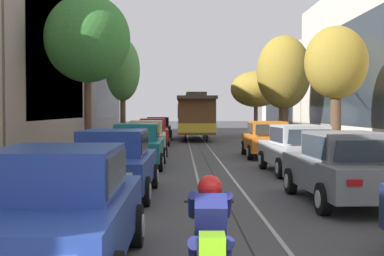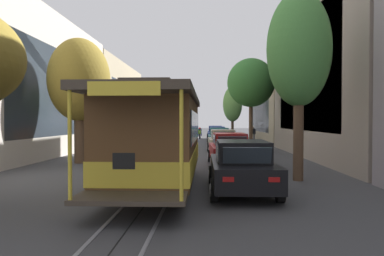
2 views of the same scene
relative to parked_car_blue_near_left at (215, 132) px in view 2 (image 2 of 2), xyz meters
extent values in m
plane|color=#424244|center=(2.59, 17.66, -0.80)|extent=(160.00, 160.00, 0.00)
cube|color=gray|center=(2.06, 20.96, -0.79)|extent=(0.08, 60.96, 0.01)
cube|color=gray|center=(3.12, 20.96, -0.79)|extent=(0.08, 60.96, 0.01)
cube|color=black|center=(2.59, 20.96, -0.80)|extent=(0.03, 60.96, 0.01)
cube|color=tan|center=(-6.79, 3.30, 2.63)|extent=(4.29, 17.35, 6.86)
cube|color=#2D3842|center=(-4.67, 3.30, 2.29)|extent=(0.04, 12.36, 4.12)
cube|color=gray|center=(-7.14, 20.96, 4.58)|extent=(4.98, 17.35, 10.76)
cube|color=#2D3842|center=(-4.67, 20.96, 4.04)|extent=(0.04, 12.36, 6.45)
cube|color=tan|center=(12.59, 3.30, 3.39)|extent=(5.52, 17.35, 8.39)
cube|color=#2D3842|center=(9.85, 3.30, 2.98)|extent=(0.04, 12.36, 5.03)
cube|color=beige|center=(12.68, 20.96, 3.50)|extent=(5.71, 17.35, 8.61)
cube|color=#2D3842|center=(9.85, 20.96, 3.07)|extent=(0.04, 12.36, 5.16)
cube|color=#233D93|center=(0.00, -0.04, -0.15)|extent=(1.82, 4.31, 0.66)
cube|color=#233D93|center=(0.00, 0.11, 0.48)|extent=(1.48, 2.07, 0.60)
cube|color=#2D3842|center=(0.00, -0.73, 0.46)|extent=(1.33, 0.23, 0.47)
cube|color=#2D3842|center=(0.00, 1.29, 0.46)|extent=(1.30, 0.20, 0.45)
cube|color=#2D3842|center=(0.75, 0.11, 0.48)|extent=(0.04, 1.81, 0.47)
cube|color=#2D3842|center=(-0.75, 0.11, 0.48)|extent=(0.04, 1.81, 0.47)
cube|color=white|center=(0.55, -2.20, -0.05)|extent=(0.28, 0.04, 0.14)
cube|color=#B21414|center=(0.57, 2.12, -0.05)|extent=(0.28, 0.04, 0.12)
cube|color=white|center=(-0.57, -2.20, -0.05)|extent=(0.28, 0.04, 0.14)
cube|color=#B21414|center=(-0.55, 2.12, -0.05)|extent=(0.28, 0.04, 0.12)
cylinder|color=black|center=(0.87, -1.38, -0.48)|extent=(0.20, 0.64, 0.64)
cylinder|color=silver|center=(0.98, -1.38, -0.48)|extent=(0.02, 0.35, 0.35)
cylinder|color=black|center=(-0.89, -1.37, -0.48)|extent=(0.20, 0.64, 0.64)
cylinder|color=silver|center=(-1.00, -1.37, -0.48)|extent=(0.02, 0.35, 0.35)
cylinder|color=black|center=(0.88, 1.29, -0.48)|extent=(0.20, 0.64, 0.64)
cylinder|color=silver|center=(0.99, 1.29, -0.48)|extent=(0.02, 0.35, 0.35)
cylinder|color=black|center=(-0.88, 1.30, -0.48)|extent=(0.20, 0.64, 0.64)
cylinder|color=silver|center=(-0.99, 1.30, -0.48)|extent=(0.02, 0.35, 0.35)
cube|color=#233D93|center=(-0.06, 6.03, -0.15)|extent=(1.87, 4.33, 0.66)
cube|color=#233D93|center=(-0.06, 6.18, 0.48)|extent=(1.51, 2.09, 0.60)
cube|color=#2D3842|center=(-0.07, 5.34, 0.46)|extent=(1.34, 0.24, 0.47)
cube|color=#2D3842|center=(-0.04, 7.36, 0.46)|extent=(1.30, 0.22, 0.45)
cube|color=#2D3842|center=(0.69, 6.17, 0.48)|extent=(0.06, 1.81, 0.47)
cube|color=#2D3842|center=(-0.81, 6.19, 0.48)|extent=(0.06, 1.81, 0.47)
cube|color=white|center=(0.46, 3.86, -0.05)|extent=(0.28, 0.04, 0.14)
cube|color=#B21414|center=(0.54, 8.18, -0.05)|extent=(0.28, 0.04, 0.12)
cube|color=white|center=(-0.66, 3.88, -0.05)|extent=(0.28, 0.04, 0.14)
cube|color=#B21414|center=(-0.58, 8.20, -0.05)|extent=(0.28, 0.04, 0.12)
cylinder|color=black|center=(0.80, 4.68, -0.48)|extent=(0.21, 0.64, 0.64)
cylinder|color=silver|center=(0.91, 4.68, -0.48)|extent=(0.03, 0.35, 0.35)
cylinder|color=black|center=(-0.96, 4.71, -0.48)|extent=(0.21, 0.64, 0.64)
cylinder|color=silver|center=(-1.07, 4.72, -0.48)|extent=(0.03, 0.35, 0.35)
cylinder|color=black|center=(0.84, 7.35, -0.48)|extent=(0.21, 0.64, 0.64)
cylinder|color=silver|center=(0.95, 7.35, -0.48)|extent=(0.03, 0.35, 0.35)
cylinder|color=black|center=(-0.92, 7.38, -0.48)|extent=(0.21, 0.64, 0.64)
cylinder|color=silver|center=(-1.03, 7.38, -0.48)|extent=(0.03, 0.35, 0.35)
cube|color=#196B70|center=(-0.02, 12.47, -0.15)|extent=(1.83, 4.31, 0.66)
cube|color=#196B70|center=(-0.02, 12.62, 0.48)|extent=(1.49, 2.07, 0.60)
cube|color=#2D3842|center=(-0.02, 11.79, 0.46)|extent=(1.33, 0.23, 0.47)
cube|color=#2D3842|center=(-0.01, 13.81, 0.46)|extent=(1.30, 0.21, 0.45)
cube|color=#2D3842|center=(0.73, 12.62, 0.48)|extent=(0.04, 1.81, 0.47)
cube|color=#2D3842|center=(-0.77, 12.63, 0.48)|extent=(0.04, 1.81, 0.47)
cube|color=white|center=(0.53, 10.31, -0.05)|extent=(0.28, 0.04, 0.14)
cube|color=#B21414|center=(0.55, 14.63, -0.05)|extent=(0.28, 0.04, 0.12)
cube|color=white|center=(-0.59, 10.32, -0.05)|extent=(0.28, 0.04, 0.14)
cube|color=#B21414|center=(-0.56, 14.64, -0.05)|extent=(0.28, 0.04, 0.12)
cylinder|color=black|center=(0.85, 11.14, -0.48)|extent=(0.20, 0.64, 0.64)
cylinder|color=silver|center=(0.96, 11.13, -0.48)|extent=(0.02, 0.35, 0.35)
cylinder|color=black|center=(-0.91, 11.15, -0.48)|extent=(0.20, 0.64, 0.64)
cylinder|color=silver|center=(-1.02, 11.15, -0.48)|extent=(0.02, 0.35, 0.35)
cylinder|color=black|center=(0.87, 13.80, -0.48)|extent=(0.20, 0.64, 0.64)
cylinder|color=silver|center=(0.98, 13.80, -0.48)|extent=(0.02, 0.35, 0.35)
cylinder|color=black|center=(-0.89, 13.81, -0.48)|extent=(0.20, 0.64, 0.64)
cylinder|color=silver|center=(-1.00, 13.81, -0.48)|extent=(0.02, 0.35, 0.35)
cube|color=#C1B28E|center=(-0.06, 18.23, -0.15)|extent=(1.94, 4.36, 0.66)
cube|color=#C1B28E|center=(-0.06, 18.38, 0.48)|extent=(1.54, 2.11, 0.60)
cube|color=#2D3842|center=(-0.03, 17.54, 0.46)|extent=(1.34, 0.27, 0.47)
cube|color=#2D3842|center=(-0.10, 19.56, 0.46)|extent=(1.30, 0.24, 0.45)
cube|color=#2D3842|center=(0.68, 18.41, 0.48)|extent=(0.09, 1.81, 0.47)
cube|color=#2D3842|center=(-0.81, 18.36, 0.48)|extent=(0.09, 1.81, 0.47)
cube|color=white|center=(0.57, 16.09, -0.05)|extent=(0.28, 0.05, 0.14)
cube|color=#B21414|center=(0.43, 20.41, -0.05)|extent=(0.28, 0.05, 0.12)
cube|color=white|center=(-0.54, 16.05, -0.05)|extent=(0.28, 0.05, 0.14)
cube|color=#B21414|center=(-0.69, 20.37, -0.05)|extent=(0.28, 0.05, 0.12)
cylinder|color=black|center=(0.87, 16.93, -0.48)|extent=(0.22, 0.65, 0.64)
cylinder|color=silver|center=(0.98, 16.93, -0.48)|extent=(0.03, 0.35, 0.35)
cylinder|color=black|center=(-0.89, 16.87, -0.48)|extent=(0.22, 0.65, 0.64)
cylinder|color=silver|center=(-1.00, 16.86, -0.48)|extent=(0.03, 0.35, 0.35)
cylinder|color=black|center=(0.78, 19.59, -0.48)|extent=(0.22, 0.65, 0.64)
cylinder|color=silver|center=(0.89, 19.60, -0.48)|extent=(0.03, 0.35, 0.35)
cylinder|color=black|center=(-0.98, 19.53, -0.48)|extent=(0.22, 0.65, 0.64)
cylinder|color=silver|center=(-1.09, 19.53, -0.48)|extent=(0.03, 0.35, 0.35)
cube|color=red|center=(-0.10, 24.80, -0.15)|extent=(1.97, 4.37, 0.66)
cube|color=red|center=(-0.11, 24.95, 0.48)|extent=(1.56, 2.12, 0.60)
cube|color=#2D3842|center=(-0.08, 24.11, 0.46)|extent=(1.34, 0.27, 0.47)
cube|color=#2D3842|center=(-0.16, 26.13, 0.46)|extent=(1.30, 0.25, 0.45)
cube|color=#2D3842|center=(0.64, 24.98, 0.48)|extent=(0.10, 1.81, 0.47)
cube|color=#2D3842|center=(-0.86, 24.92, 0.48)|extent=(0.10, 1.81, 0.47)
cube|color=white|center=(0.54, 22.66, -0.05)|extent=(0.28, 0.05, 0.14)
cube|color=#B21414|center=(0.37, 26.98, -0.05)|extent=(0.28, 0.05, 0.12)
cube|color=white|center=(-0.57, 22.62, -0.05)|extent=(0.28, 0.05, 0.14)
cube|color=#B21414|center=(-0.75, 26.93, -0.05)|extent=(0.28, 0.05, 0.12)
cylinder|color=black|center=(0.83, 23.50, -0.48)|extent=(0.23, 0.65, 0.64)
cylinder|color=silver|center=(0.94, 23.51, -0.48)|extent=(0.03, 0.35, 0.35)
cylinder|color=black|center=(-0.93, 23.43, -0.48)|extent=(0.23, 0.65, 0.64)
cylinder|color=silver|center=(-1.04, 23.43, -0.48)|extent=(0.03, 0.35, 0.35)
cylinder|color=black|center=(0.72, 26.17, -0.48)|extent=(0.23, 0.65, 0.64)
cylinder|color=silver|center=(0.83, 26.17, -0.48)|extent=(0.03, 0.35, 0.35)
cylinder|color=black|center=(-1.04, 26.10, -0.48)|extent=(0.23, 0.65, 0.64)
cylinder|color=silver|center=(-1.15, 26.09, -0.48)|extent=(0.03, 0.35, 0.35)
cube|color=black|center=(-0.07, 31.42, -0.15)|extent=(1.85, 4.32, 0.66)
cube|color=black|center=(-0.07, 31.57, 0.48)|extent=(1.50, 2.08, 0.60)
cube|color=#2D3842|center=(-0.06, 30.73, 0.46)|extent=(1.33, 0.24, 0.47)
cube|color=#2D3842|center=(-0.08, 32.75, 0.46)|extent=(1.30, 0.21, 0.45)
cube|color=#2D3842|center=(0.68, 31.58, 0.48)|extent=(0.05, 1.81, 0.47)
cube|color=#2D3842|center=(-0.82, 31.56, 0.48)|extent=(0.05, 1.81, 0.47)
cube|color=white|center=(0.51, 29.27, -0.05)|extent=(0.28, 0.04, 0.14)
cube|color=#B21414|center=(0.47, 33.59, -0.05)|extent=(0.28, 0.04, 0.12)
cube|color=white|center=(-0.60, 29.25, -0.05)|extent=(0.28, 0.04, 0.14)
cube|color=#B21414|center=(-0.65, 33.57, -0.05)|extent=(0.28, 0.04, 0.12)
cylinder|color=black|center=(0.83, 30.10, -0.48)|extent=(0.21, 0.64, 0.64)
cylinder|color=silver|center=(0.94, 30.10, -0.48)|extent=(0.02, 0.35, 0.35)
cylinder|color=black|center=(-0.93, 30.08, -0.48)|extent=(0.21, 0.64, 0.64)
cylinder|color=silver|center=(-1.04, 30.08, -0.48)|extent=(0.02, 0.35, 0.35)
cylinder|color=black|center=(0.80, 32.76, -0.48)|extent=(0.21, 0.64, 0.64)
cylinder|color=silver|center=(0.91, 32.76, -0.48)|extent=(0.02, 0.35, 0.35)
cylinder|color=black|center=(-0.96, 32.74, -0.48)|extent=(0.21, 0.64, 0.64)
cylinder|color=silver|center=(-1.07, 32.74, -0.48)|extent=(0.02, 0.35, 0.35)
cube|color=#19234C|center=(5.29, -1.08, -0.15)|extent=(2.00, 4.38, 0.66)
cube|color=#19234C|center=(5.28, -1.23, 0.48)|extent=(1.57, 2.13, 0.60)
cube|color=#2D3842|center=(5.32, -0.40, 0.46)|extent=(1.34, 0.28, 0.47)
cube|color=#2D3842|center=(5.23, -2.42, 0.46)|extent=(1.30, 0.26, 0.45)
cube|color=#2D3842|center=(4.54, -1.20, 0.48)|extent=(0.12, 1.81, 0.47)
cube|color=#2D3842|center=(6.03, -1.27, 0.48)|extent=(0.12, 1.81, 0.47)
cube|color=white|center=(4.84, 1.10, -0.05)|extent=(0.28, 0.05, 0.14)
cube|color=#B21414|center=(4.63, -3.22, -0.05)|extent=(0.28, 0.05, 0.12)
cube|color=white|center=(5.95, 1.05, -0.05)|extent=(0.28, 0.05, 0.14)
cube|color=#B21414|center=(5.75, -3.27, -0.05)|extent=(0.28, 0.05, 0.12)
cylinder|color=black|center=(4.47, 0.29, -0.48)|extent=(0.23, 0.65, 0.64)
cylinder|color=silver|center=(4.36, 0.29, -0.48)|extent=(0.04, 0.35, 0.35)
cylinder|color=black|center=(6.23, 0.21, -0.48)|extent=(0.23, 0.65, 0.64)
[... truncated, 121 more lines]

